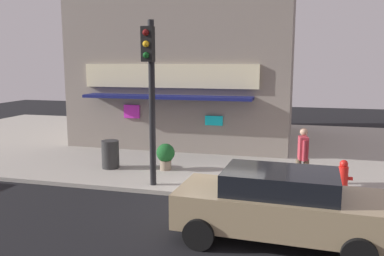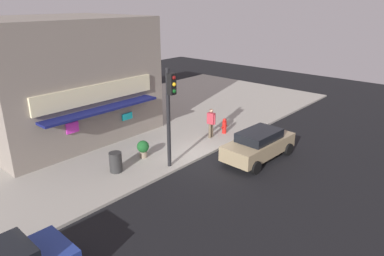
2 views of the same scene
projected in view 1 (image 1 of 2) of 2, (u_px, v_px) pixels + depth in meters
ground_plane at (215, 200)px, 10.90m from camera, size 48.67×48.67×0.00m
sidewalk at (246, 147)px, 17.32m from camera, size 32.45×13.47×0.13m
corner_building at (193, 67)px, 19.16m from camera, size 9.25×8.27×6.67m
traffic_light at (150, 81)px, 11.25m from camera, size 0.32×0.58×4.73m
fire_hydrant at (343, 177)px, 11.08m from camera, size 0.50×0.26×0.92m
trash_can at (110, 154)px, 13.66m from camera, size 0.59×0.59×0.95m
pedestrian at (303, 155)px, 11.42m from camera, size 0.39×0.58×1.74m
potted_plant_by_doorway at (166, 155)px, 13.42m from camera, size 0.62×0.62×0.89m
parked_car_tan at (279, 204)px, 8.28m from camera, size 4.30×2.11×1.51m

